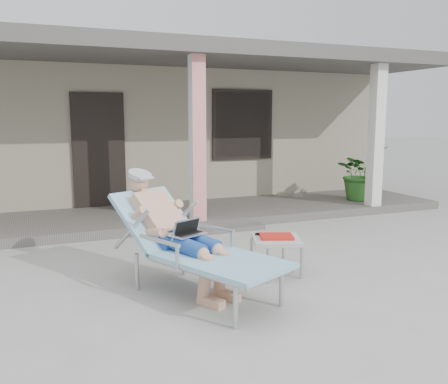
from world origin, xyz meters
name	(u,v)px	position (x,y,z in m)	size (l,w,h in m)	color
ground	(255,267)	(0.00, 0.00, 0.00)	(60.00, 60.00, 0.00)	#9E9E99
house	(140,123)	(0.00, 6.50, 1.67)	(10.40, 5.40, 3.30)	gray
porch_deck	(183,215)	(0.00, 3.00, 0.07)	(10.00, 2.00, 0.15)	#605B56
porch_overhang	(182,58)	(0.00, 2.95, 2.79)	(10.00, 2.30, 2.85)	silver
porch_step	(204,231)	(0.00, 1.85, 0.04)	(2.00, 0.30, 0.07)	#605B56
lounger	(184,214)	(-1.02, -0.42, 0.82)	(1.54, 2.10, 1.33)	#B7B7BC
side_table	(276,241)	(0.10, -0.35, 0.40)	(0.68, 0.68, 0.48)	#ACACA7
potted_palm	(360,173)	(3.65, 2.75, 0.70)	(0.99, 0.86, 1.10)	#26591E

